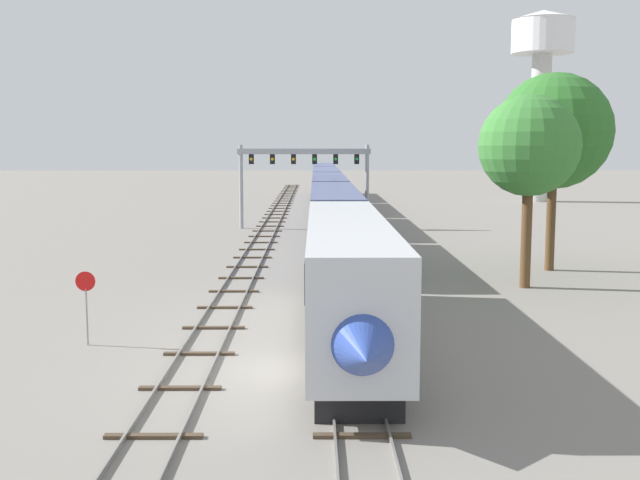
% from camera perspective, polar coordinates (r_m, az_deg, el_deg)
% --- Properties ---
extents(ground_plane, '(400.00, 400.00, 0.00)m').
position_cam_1_polar(ground_plane, '(26.52, -2.03, -9.71)').
color(ground_plane, gray).
extents(track_main, '(2.60, 200.00, 0.16)m').
position_cam_1_polar(track_main, '(85.72, 0.47, 2.05)').
color(track_main, slate).
rests_on(track_main, ground).
extents(track_near, '(2.60, 160.00, 0.16)m').
position_cam_1_polar(track_near, '(65.95, -4.06, 0.50)').
color(track_near, slate).
rests_on(track_near, ground).
extents(passenger_train, '(3.04, 102.87, 4.80)m').
position_cam_1_polar(passenger_train, '(70.64, 0.65, 3.03)').
color(passenger_train, silver).
rests_on(passenger_train, ground).
extents(signal_gantry, '(12.10, 0.49, 7.63)m').
position_cam_1_polar(signal_gantry, '(69.88, -1.19, 5.48)').
color(signal_gantry, '#999BA0').
rests_on(signal_gantry, ground).
extents(water_tower, '(8.29, 8.29, 25.14)m').
position_cam_1_polar(water_tower, '(107.88, 16.21, 12.93)').
color(water_tower, beige).
rests_on(water_tower, ground).
extents(stop_sign, '(0.76, 0.08, 2.88)m').
position_cam_1_polar(stop_sign, '(30.64, -17.02, -4.11)').
color(stop_sign, gray).
rests_on(stop_sign, ground).
extents(trackside_tree_left, '(5.36, 5.36, 10.30)m').
position_cam_1_polar(trackside_tree_left, '(42.16, 15.32, 6.72)').
color(trackside_tree_left, brown).
rests_on(trackside_tree_left, ground).
extents(trackside_tree_mid, '(6.96, 6.96, 11.96)m').
position_cam_1_polar(trackside_tree_mid, '(48.49, 17.04, 7.73)').
color(trackside_tree_mid, brown).
rests_on(trackside_tree_mid, ground).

